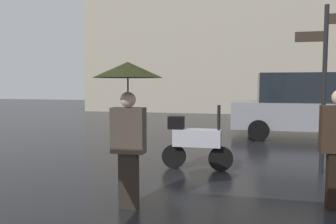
% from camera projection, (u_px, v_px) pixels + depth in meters
% --- Properties ---
extents(pedestrian_with_umbrella, '(0.89, 0.89, 1.90)m').
position_uv_depth(pedestrian_with_umbrella, '(128.00, 96.00, 4.36)').
color(pedestrian_with_umbrella, '#2A241E').
rests_on(pedestrian_with_umbrella, ground).
extents(parked_scooter, '(1.36, 0.32, 1.23)m').
position_uv_depth(parked_scooter, '(195.00, 141.00, 6.46)').
color(parked_scooter, black).
rests_on(parked_scooter, ground).
extents(parked_car_left, '(4.50, 2.03, 1.95)m').
position_uv_depth(parked_car_left, '(305.00, 106.00, 10.27)').
color(parked_car_left, gray).
rests_on(parked_car_left, ground).
extents(street_signpost, '(1.08, 0.08, 3.02)m').
position_uv_depth(street_signpost, '(325.00, 72.00, 6.10)').
color(street_signpost, black).
rests_on(street_signpost, ground).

